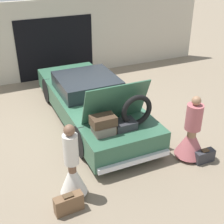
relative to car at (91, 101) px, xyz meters
The scene contains 7 objects.
ground_plane 0.56m from the car, 87.17° to the left, with size 40.00×40.00×0.00m, color #7F705B.
garage_wall_back 3.71m from the car, 89.98° to the left, with size 12.00×0.14×2.80m.
car is the anchor object (origin of this frame).
person_left 3.08m from the car, 117.88° to the right, with size 0.54×0.54×1.63m.
person_right 2.99m from the car, 61.19° to the right, with size 0.70×0.70×1.57m.
suitcase_beside_left_person 3.54m from the car, 118.15° to the right, with size 0.56×0.22×0.40m.
suitcase_beside_right_person 3.38m from the car, 60.84° to the right, with size 0.48×0.20×0.33m.
Camera 1 is at (-2.70, -7.37, 4.46)m, focal length 50.00 mm.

